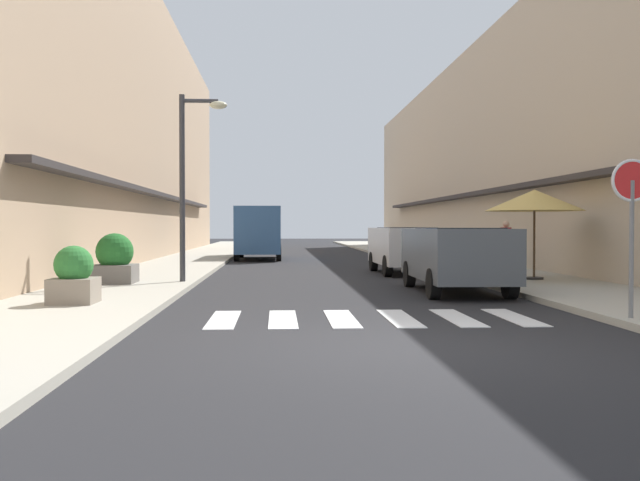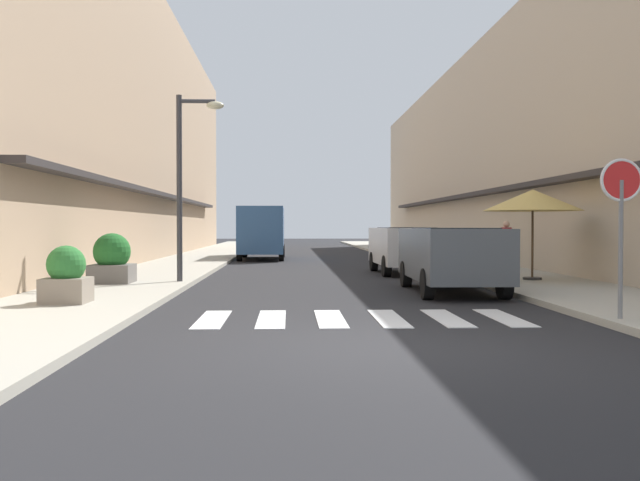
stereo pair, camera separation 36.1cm
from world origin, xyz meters
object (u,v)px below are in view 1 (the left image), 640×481
Objects in this scene: planter_corner at (74,277)px; pedestrian_walking_near at (506,245)px; parked_car_near at (456,252)px; cafe_umbrella at (534,201)px; round_street_sign at (632,197)px; planter_far at (465,250)px; parked_car_mid at (405,245)px; planter_midblock at (115,260)px; street_lamp at (191,166)px; delivery_van at (259,228)px.

planter_corner is 0.67× the size of pedestrian_walking_near.
parked_car_near is 3.64m from cafe_umbrella.
round_street_sign is 2.31× the size of planter_corner.
planter_far is at bearing 47.22° from planter_corner.
parked_car_mid is 11.85m from planter_corner.
planter_midblock reaches higher than planter_far.
planter_midblock is at bearing 93.93° from planter_corner.
planter_far is (8.65, 6.10, -2.35)m from street_lamp.
cafe_umbrella is (8.83, 0.12, -0.85)m from street_lamp.
cafe_umbrella reaches higher than planter_corner.
delivery_van is at bearing 118.59° from cafe_umbrella.
delivery_van is at bearing 77.75° from planter_midblock.
street_lamp is (-6.19, -4.17, 2.10)m from parked_car_mid.
parked_car_near is 2.92× the size of pedestrian_walking_near.
round_street_sign is 10.58m from street_lamp.
delivery_van is 1.16× the size of street_lamp.
round_street_sign reaches higher than parked_car_mid.
delivery_van is 4.47× the size of planter_far.
parked_car_mid is (0.00, 6.24, -0.00)m from parked_car_near.
round_street_sign is at bearing -94.88° from planter_far.
parked_car_mid is at bearing 123.03° from cafe_umbrella.
round_street_sign is at bearing -36.93° from planter_midblock.
cafe_umbrella is 2.09× the size of planter_far.
parked_car_mid is at bearing 29.81° from planter_midblock.
cafe_umbrella reaches higher than pedestrian_walking_near.
parked_car_mid reaches higher than planter_midblock.
delivery_van is at bearing 133.23° from planter_far.
street_lamp reaches higher than cafe_umbrella.
planter_midblock is at bearing 143.07° from round_street_sign.
parked_car_mid is 3.38× the size of planter_far.
parked_car_near is 5.57m from round_street_sign.
parked_car_near reaches higher than planter_corner.
round_street_sign reaches higher than planter_midblock.
planter_far is at bearing -46.77° from delivery_van.
street_lamp is at bearing 72.99° from planter_corner.
planter_far is (10.44, 6.51, -0.01)m from planter_midblock.
planter_corner is at bearing -107.01° from street_lamp.
street_lamp is 10.84m from planter_far.
street_lamp is at bearing 135.45° from round_street_sign.
planter_midblock is at bearing 168.22° from parked_car_near.
pedestrian_walking_near is (7.96, -10.24, -0.48)m from delivery_van.
delivery_van is 18.98m from planter_corner.
delivery_van reaches higher than planter_midblock.
cafe_umbrella reaches higher than planter_far.
parked_car_near reaches higher than planter_far.
delivery_van is 15.72m from cafe_umbrella.
delivery_van is 3.49× the size of pedestrian_walking_near.
round_street_sign is 11.69m from planter_midblock.
cafe_umbrella is 6.17m from planter_far.
parked_car_near is 0.84× the size of delivery_van.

